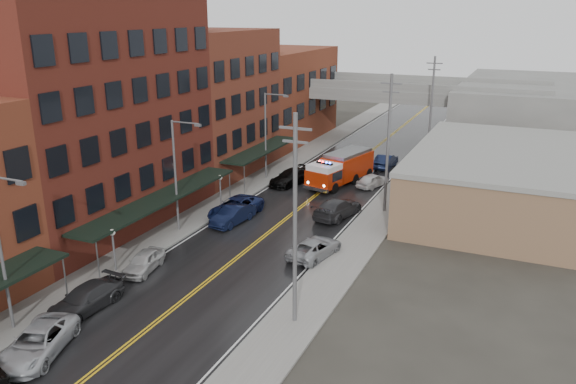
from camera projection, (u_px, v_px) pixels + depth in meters
The scene contains 32 objects.
road at pixel (286, 219), 47.71m from camera, with size 11.00×160.00×0.02m, color black.
sidewalk_left at pixel (212, 206), 50.50m from camera, with size 3.00×160.00×0.15m, color slate.
sidewalk_right at pixel (370, 231), 44.88m from camera, with size 3.00×160.00×0.15m, color slate.
curb_left at pixel (228, 209), 49.86m from camera, with size 0.30×160.00×0.15m, color gray.
curb_right at pixel (350, 228), 45.51m from camera, with size 0.30×160.00×0.15m, color gray.
brick_building_b at pixel (95, 116), 43.96m from camera, with size 9.00×20.00×18.00m, color maroon.
brick_building_c at pixel (212, 103), 59.64m from camera, with size 9.00×15.00×15.00m, color brown.
brick_building_far at pixel (281, 95), 75.33m from camera, with size 9.00×20.00×12.00m, color brown.
tan_building at pixel (498, 182), 49.48m from camera, with size 14.00×22.00×5.00m, color brown.
right_far_block at pixel (533, 112), 74.34m from camera, with size 18.00×30.00×8.00m, color slate.
awning_1 at pixel (162, 198), 43.58m from camera, with size 2.60×18.00×3.09m.
awning_2 at pixel (262, 150), 58.80m from camera, with size 2.60×13.00×3.09m.
globe_lamp_1 at pixel (113, 241), 37.28m from camera, with size 0.44×0.44×3.12m.
globe_lamp_2 at pixel (220, 184), 49.46m from camera, with size 0.44×0.44×3.12m.
street_lamp_0 at pixel (3, 244), 29.49m from camera, with size 2.64×0.22×9.00m.
street_lamp_1 at pixel (178, 169), 43.41m from camera, with size 2.64×0.22×9.00m.
street_lamp_2 at pixel (268, 131), 57.33m from camera, with size 2.64×0.22×9.00m.
utility_pole_0 at pixel (295, 219), 29.95m from camera, with size 1.80×0.24×12.00m.
utility_pole_1 at pixel (388, 142), 47.34m from camera, with size 1.80×0.24×12.00m.
utility_pole_2 at pixel (431, 107), 64.74m from camera, with size 1.80×0.24×12.00m.
overpass at pixel (385, 97), 73.69m from camera, with size 40.00×10.00×7.50m.
fire_truck at pixel (340, 168), 56.72m from camera, with size 5.04×9.11×3.18m.
parked_car_left_2 at pixel (38, 342), 28.68m from camera, with size 2.42×5.26×1.46m, color #AEB1B7.
parked_car_left_3 at pixel (86, 299), 33.00m from camera, with size 2.05×5.05×1.47m, color #28282B.
parked_car_left_4 at pixel (144, 262), 38.02m from camera, with size 1.60×3.98×1.36m, color #B2B2B2.
parked_car_left_5 at pixel (233, 215), 46.40m from camera, with size 1.60×4.60×1.52m, color black.
parked_car_left_6 at pixel (236, 208), 48.05m from camera, with size 2.66×5.77×1.60m, color #131C47.
parked_car_left_7 at pixel (291, 177), 56.86m from camera, with size 2.17×5.33×1.55m, color black.
parked_car_right_0 at pixel (315, 248), 40.18m from camera, with size 2.27×4.92×1.37m, color #909398.
parked_car_right_1 at pixel (338, 208), 47.93m from camera, with size 2.28×5.61×1.63m, color #2B2B2E.
parked_car_right_2 at pixel (373, 180), 56.14m from camera, with size 1.62×4.02×1.37m, color silver.
parked_car_right_3 at pixel (386, 161), 62.95m from camera, with size 1.66×4.76×1.57m, color black.
Camera 1 is at (18.20, -10.79, 16.91)m, focal length 35.00 mm.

